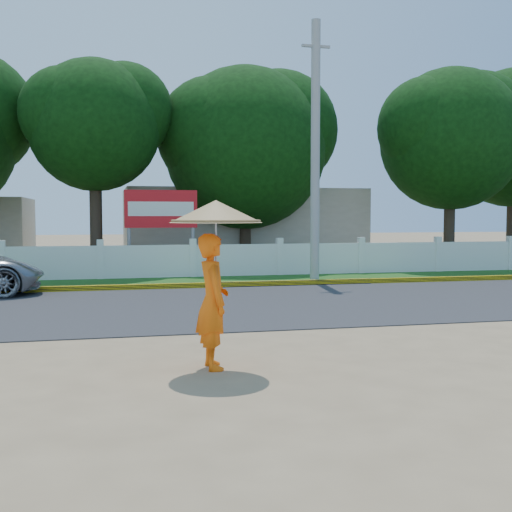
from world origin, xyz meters
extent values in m
plane|color=#9E8460|center=(0.00, 0.00, 0.00)|extent=(120.00, 120.00, 0.00)
cube|color=#38383A|center=(0.00, 4.50, 0.01)|extent=(60.00, 7.00, 0.02)
cube|color=#2D601E|center=(0.00, 9.75, 0.01)|extent=(60.00, 3.50, 0.03)
cube|color=yellow|center=(0.00, 8.05, 0.08)|extent=(40.00, 0.18, 0.16)
cube|color=silver|center=(0.00, 11.20, 0.55)|extent=(40.00, 0.10, 1.10)
cube|color=#B7AD99|center=(3.00, 18.00, 1.60)|extent=(10.00, 6.00, 3.20)
cylinder|color=#9B9B98|center=(3.51, 8.92, 4.02)|extent=(0.28, 0.28, 8.03)
imported|color=#FF630D|center=(-1.43, -1.48, 0.92)|extent=(0.48, 0.70, 1.84)
cylinder|color=#96969B|center=(-1.38, -1.48, 1.63)|extent=(0.03, 0.03, 1.20)
cone|color=tan|center=(-1.38, -1.48, 2.14)|extent=(1.26, 1.26, 0.30)
cylinder|color=gray|center=(-2.05, 12.30, 1.00)|extent=(0.12, 0.12, 2.00)
cylinder|color=gray|center=(0.15, 12.30, 1.00)|extent=(0.12, 0.12, 2.00)
cube|color=red|center=(-0.95, 12.30, 2.30)|extent=(2.50, 0.12, 1.30)
cube|color=silver|center=(-0.95, 12.24, 2.30)|extent=(2.25, 0.02, 0.49)
cylinder|color=#473828|center=(2.59, 14.87, 1.48)|extent=(0.44, 0.44, 2.96)
sphere|color=#0F3C0D|center=(2.59, 14.87, 4.72)|extent=(6.39, 6.39, 6.39)
cylinder|color=#473828|center=(14.38, 14.53, 1.88)|extent=(0.44, 0.44, 3.76)
cylinder|color=#473828|center=(10.68, 13.33, 1.78)|extent=(0.44, 0.44, 3.56)
sphere|color=#0F3C0D|center=(10.68, 13.33, 5.12)|extent=(5.65, 5.65, 5.65)
cylinder|color=#473828|center=(-3.15, 13.63, 1.99)|extent=(0.44, 0.44, 3.98)
sphere|color=#0F3C0D|center=(-3.15, 13.63, 5.27)|extent=(4.68, 4.68, 4.68)
camera|label=1|loc=(-2.84, -10.04, 2.10)|focal=45.00mm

